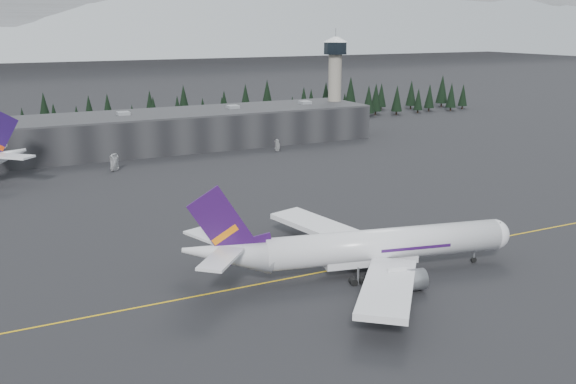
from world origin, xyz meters
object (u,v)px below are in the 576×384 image
terminal (153,131)px  gse_vehicle_b (278,149)px  jet_main (357,248)px  gse_vehicle_a (114,168)px  control_tower (335,74)px

terminal → gse_vehicle_b: bearing=-31.8°
terminal → jet_main: 130.66m
gse_vehicle_a → gse_vehicle_b: gse_vehicle_a is taller
jet_main → gse_vehicle_a: (-20.42, 101.81, -4.24)m
terminal → jet_main: (0.50, -130.65, -1.31)m
control_tower → gse_vehicle_b: control_tower is taller
gse_vehicle_a → gse_vehicle_b: size_ratio=1.27×
control_tower → gse_vehicle_b: 51.24m
jet_main → gse_vehicle_b: 113.79m
control_tower → gse_vehicle_b: bearing=-145.5°
terminal → control_tower: control_tower is taller
terminal → control_tower: bearing=2.3°
control_tower → gse_vehicle_b: size_ratio=8.98×
terminal → gse_vehicle_a: size_ratio=29.94×
jet_main → gse_vehicle_b: (36.62, 107.65, -4.27)m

